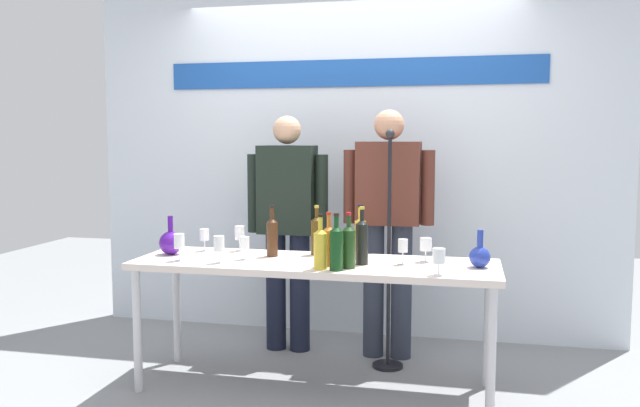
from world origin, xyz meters
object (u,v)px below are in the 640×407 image
object	(u,v)px
wine_bottle_4	(317,234)
microphone_stand	(388,289)
presenter_left	(287,219)
wine_glass_right_1	(426,245)
wine_bottle_7	(320,247)
wine_glass_left_0	(219,244)
wine_glass_left_3	(179,242)
wine_bottle_5	(349,245)
wine_glass_left_1	(245,243)
presenter_right	(388,217)
wine_bottle_1	(362,240)
decanter_blue_right	(480,256)
wine_glass_right_2	(403,247)
wine_glass_left_2	(204,235)
wine_bottle_0	(336,246)
wine_glass_left_4	(240,233)
wine_glass_right_0	(439,256)
wine_bottle_6	(329,244)
wine_bottle_2	(360,235)
wine_bottle_3	(272,235)
display_table	(314,272)
decanter_blue_left	(171,242)

from	to	relation	value
wine_bottle_4	microphone_stand	bearing A→B (deg)	31.16
presenter_left	wine_glass_right_1	world-z (taller)	presenter_left
wine_bottle_7	wine_glass_left_0	xyz separation A→B (m)	(-0.61, 0.04, -0.01)
wine_glass_left_3	microphone_stand	world-z (taller)	microphone_stand
wine_glass_left_0	microphone_stand	world-z (taller)	microphone_stand
wine_bottle_5	microphone_stand	xyz separation A→B (m)	(0.15, 0.62, -0.38)
wine_glass_left_1	wine_glass_left_3	bearing A→B (deg)	-161.24
presenter_right	wine_bottle_7	bearing A→B (deg)	-106.53
wine_glass_right_1	wine_bottle_4	bearing A→B (deg)	172.43
wine_bottle_5	wine_bottle_7	world-z (taller)	wine_bottle_5
presenter_left	wine_bottle_1	xyz separation A→B (m)	(0.64, -0.71, -0.02)
decanter_blue_right	wine_bottle_7	world-z (taller)	wine_bottle_7
wine_glass_right_2	presenter_left	bearing A→B (deg)	142.54
wine_bottle_5	wine_glass_left_2	distance (m)	1.05
wine_bottle_0	wine_glass_left_2	distance (m)	1.03
wine_bottle_4	wine_glass_left_0	world-z (taller)	wine_bottle_4
wine_bottle_5	wine_glass_left_1	distance (m)	0.66
wine_glass_left_4	wine_glass_left_2	bearing A→B (deg)	-166.86
wine_bottle_1	microphone_stand	xyz separation A→B (m)	(0.10, 0.50, -0.39)
decanter_blue_right	wine_glass_right_0	distance (m)	0.34
wine_bottle_6	microphone_stand	distance (m)	0.74
presenter_left	presenter_right	world-z (taller)	presenter_right
wine_bottle_6	decanter_blue_right	bearing A→B (deg)	8.92
wine_glass_right_0	wine_glass_right_1	world-z (taller)	wine_glass_right_0
wine_bottle_2	wine_bottle_5	xyz separation A→B (m)	(-0.01, -0.35, -0.01)
wine_glass_left_1	wine_glass_left_3	world-z (taller)	wine_glass_left_3
presenter_left	wine_bottle_7	bearing A→B (deg)	-64.01
wine_glass_left_1	wine_glass_right_2	bearing A→B (deg)	3.13
wine_bottle_0	wine_bottle_2	xyz separation A→B (m)	(0.06, 0.43, 0.00)
microphone_stand	wine_glass_left_0	bearing A→B (deg)	-144.71
wine_bottle_6	microphone_stand	world-z (taller)	microphone_stand
wine_glass_left_2	wine_bottle_6	bearing A→B (deg)	-18.58
wine_glass_left_1	wine_glass_right_1	world-z (taller)	wine_glass_right_1
wine_glass_right_0	wine_glass_right_2	bearing A→B (deg)	130.31
wine_glass_right_2	microphone_stand	xyz separation A→B (m)	(-0.13, 0.45, -0.36)
wine_bottle_3	wine_bottle_7	size ratio (longest dim) A/B	1.03
display_table	wine_bottle_4	xyz separation A→B (m)	(-0.04, 0.21, 0.19)
presenter_left	decanter_blue_left	bearing A→B (deg)	-130.69
wine_bottle_0	wine_bottle_5	size ratio (longest dim) A/B	1.01
presenter_left	wine_glass_left_1	size ratio (longest dim) A/B	11.95
presenter_right	wine_glass_right_0	xyz separation A→B (m)	(0.38, -0.92, -0.09)
wine_glass_right_0	wine_glass_right_1	size ratio (longest dim) A/B	1.01
wine_glass_left_2	wine_bottle_1	bearing A→B (deg)	-11.65
wine_bottle_4	microphone_stand	distance (m)	0.62
wine_bottle_7	wine_glass_left_3	xyz separation A→B (m)	(-0.86, 0.06, -0.01)
wine_bottle_1	wine_bottle_7	xyz separation A→B (m)	(-0.20, -0.19, -0.02)
decanter_blue_right	presenter_right	bearing A→B (deg)	131.89
wine_glass_right_2	microphone_stand	bearing A→B (deg)	106.27
wine_glass_left_0	wine_glass_right_2	xyz separation A→B (m)	(1.04, 0.19, -0.01)
wine_glass_left_3	wine_bottle_2	bearing A→B (deg)	19.13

